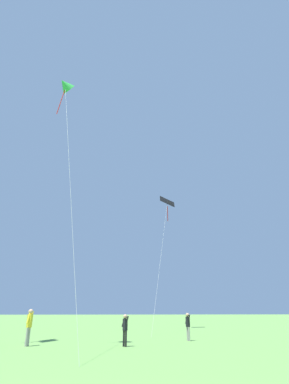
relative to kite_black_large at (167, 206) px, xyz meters
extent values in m
cube|color=black|center=(0.07, 0.23, 0.61)|extent=(1.95, 1.33, 1.60)
cylinder|color=#3F382D|center=(0.07, 0.23, 0.61)|extent=(1.42, 0.25, 0.78)
cylinder|color=red|center=(0.09, 0.25, -0.89)|extent=(0.13, 0.16, 1.80)
cylinder|color=silver|center=(-1.63, -4.99, -6.45)|extent=(3.42, 10.44, 13.86)
cone|color=green|center=(-9.77, -17.80, 1.85)|extent=(1.41, 1.41, 1.15)
cylinder|color=red|center=(-9.95, -17.71, 0.61)|extent=(0.42, 0.23, 1.76)
cylinder|color=silver|center=(-8.56, -20.29, -5.80)|extent=(2.44, 5.00, 15.15)
cylinder|color=gray|center=(-1.47, -13.85, -12.98)|extent=(0.11, 0.11, 0.79)
cylinder|color=gray|center=(-1.53, -13.70, -12.98)|extent=(0.11, 0.11, 0.79)
cube|color=black|center=(-1.50, -13.78, -12.29)|extent=(0.24, 0.25, 0.59)
cylinder|color=black|center=(-1.46, -13.89, -12.14)|extent=(0.17, 0.28, 0.55)
cylinder|color=black|center=(-1.55, -13.66, -12.14)|extent=(0.17, 0.28, 0.55)
sphere|color=tan|center=(-1.50, -13.78, -11.88)|extent=(0.22, 0.22, 0.22)
cylinder|color=gray|center=(-10.57, -15.86, -12.93)|extent=(0.12, 0.12, 0.89)
cylinder|color=gray|center=(-10.63, -16.04, -12.93)|extent=(0.12, 0.12, 0.89)
cube|color=yellow|center=(-10.60, -15.95, -12.15)|extent=(0.26, 0.27, 0.67)
cylinder|color=yellow|center=(-10.56, -15.81, -11.98)|extent=(0.17, 0.31, 0.62)
cylinder|color=yellow|center=(-10.64, -16.08, -11.98)|extent=(0.17, 0.31, 0.62)
sphere|color=tan|center=(-10.60, -15.95, -11.69)|extent=(0.25, 0.25, 0.25)
cylinder|color=black|center=(-5.52, -16.79, -12.99)|extent=(0.10, 0.10, 0.76)
cylinder|color=black|center=(-5.62, -16.67, -12.99)|extent=(0.10, 0.10, 0.76)
cube|color=black|center=(-5.57, -16.73, -12.32)|extent=(0.26, 0.26, 0.57)
cylinder|color=black|center=(-5.49, -16.82, -12.18)|extent=(0.23, 0.24, 0.53)
cylinder|color=black|center=(-5.65, -16.64, -12.18)|extent=(0.23, 0.24, 0.53)
sphere|color=tan|center=(-5.57, -16.73, -11.93)|extent=(0.21, 0.21, 0.21)
camera|label=1|loc=(-6.51, -34.35, -11.70)|focal=29.08mm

